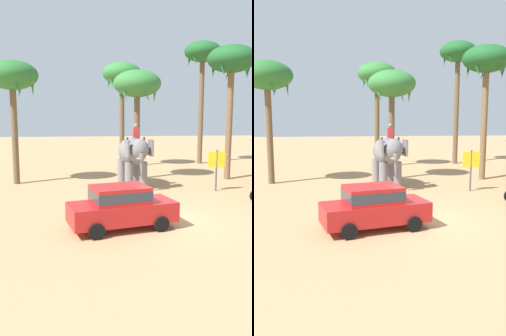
{
  "view_description": "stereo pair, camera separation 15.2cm",
  "coord_description": "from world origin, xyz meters",
  "views": [
    {
      "loc": [
        -3.33,
        -13.93,
        4.38
      ],
      "look_at": [
        -1.22,
        4.59,
        1.6
      ],
      "focal_mm": 38.02,
      "sensor_mm": 36.0,
      "label": 1
    },
    {
      "loc": [
        -3.18,
        -13.95,
        4.38
      ],
      "look_at": [
        -1.22,
        4.59,
        1.6
      ],
      "focal_mm": 38.02,
      "sensor_mm": 36.0,
      "label": 2
    }
  ],
  "objects": [
    {
      "name": "car_sedan_foreground",
      "position": [
        -2.0,
        -0.67,
        0.93
      ],
      "size": [
        4.39,
        2.64,
        1.7
      ],
      "color": "red",
      "rests_on": "ground"
    },
    {
      "name": "palm_tree_near_hut",
      "position": [
        7.01,
        17.37,
        9.43
      ],
      "size": [
        3.2,
        3.2,
        10.79
      ],
      "color": "brown",
      "rests_on": "ground"
    },
    {
      "name": "palm_tree_left_of_road",
      "position": [
        6.34,
        9.31,
        7.76
      ],
      "size": [
        3.2,
        3.2,
        8.95
      ],
      "color": "brown",
      "rests_on": "ground"
    },
    {
      "name": "signboard_yellow",
      "position": [
        4.16,
        5.66,
        1.69
      ],
      "size": [
        1.0,
        0.1,
        2.4
      ],
      "color": "#4C4C51",
      "rests_on": "ground"
    },
    {
      "name": "palm_tree_far_back",
      "position": [
        -0.29,
        15.82,
        7.49
      ],
      "size": [
        3.2,
        3.2,
        8.67
      ],
      "color": "brown",
      "rests_on": "ground"
    },
    {
      "name": "palm_tree_leaning_seaward",
      "position": [
        -7.78,
        9.26,
        6.62
      ],
      "size": [
        3.2,
        3.2,
        7.73
      ],
      "color": "brown",
      "rests_on": "ground"
    },
    {
      "name": "elephant_with_mahout",
      "position": [
        -0.44,
        7.6,
        1.99
      ],
      "size": [
        2.04,
        3.97,
        3.88
      ],
      "color": "slate",
      "rests_on": "ground"
    },
    {
      "name": "ground_plane",
      "position": [
        0.0,
        0.0,
        0.0
      ],
      "size": [
        120.0,
        120.0,
        0.0
      ],
      "primitive_type": "plane",
      "color": "tan"
    },
    {
      "name": "palm_tree_behind_elephant",
      "position": [
        0.15,
        10.06,
        6.27
      ],
      "size": [
        3.2,
        3.2,
        7.36
      ],
      "color": "brown",
      "rests_on": "ground"
    }
  ]
}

